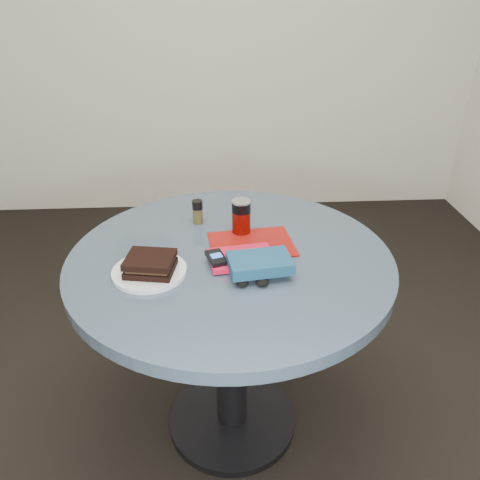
{
  "coord_description": "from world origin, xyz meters",
  "views": [
    {
      "loc": [
        -0.04,
        -1.24,
        1.49
      ],
      "look_at": [
        0.03,
        0.0,
        0.8
      ],
      "focal_mm": 35.0,
      "sensor_mm": 36.0,
      "label": 1
    }
  ],
  "objects": [
    {
      "name": "red_book",
      "position": [
        0.03,
        -0.04,
        0.76
      ],
      "size": [
        0.21,
        0.16,
        0.02
      ],
      "primitive_type": "cube",
      "rotation": [
        0.0,
        0.0,
        0.15
      ],
      "color": "red",
      "rests_on": "magazine"
    },
    {
      "name": "soda_can",
      "position": [
        0.04,
        0.14,
        0.81
      ],
      "size": [
        0.08,
        0.08,
        0.12
      ],
      "color": "#580904",
      "rests_on": "table"
    },
    {
      "name": "sandwich",
      "position": [
        -0.23,
        -0.1,
        0.79
      ],
      "size": [
        0.15,
        0.13,
        0.05
      ],
      "color": "black",
      "rests_on": "plate"
    },
    {
      "name": "pepper_grinder",
      "position": [
        -0.1,
        0.22,
        0.79
      ],
      "size": [
        0.04,
        0.04,
        0.08
      ],
      "color": "#453C1D",
      "rests_on": "table"
    },
    {
      "name": "ground",
      "position": [
        0.0,
        0.0,
        0.0
      ],
      "size": [
        4.0,
        4.0,
        0.0
      ],
      "primitive_type": "plane",
      "color": "black",
      "rests_on": "ground"
    },
    {
      "name": "novel",
      "position": [
        0.08,
        -0.12,
        0.79
      ],
      "size": [
        0.19,
        0.14,
        0.03
      ],
      "primitive_type": "cube",
      "rotation": [
        0.0,
        0.0,
        0.14
      ],
      "color": "navy",
      "rests_on": "red_book"
    },
    {
      "name": "mp3_player",
      "position": [
        -0.04,
        -0.06,
        0.78
      ],
      "size": [
        0.07,
        0.09,
        0.02
      ],
      "color": "black",
      "rests_on": "red_book"
    },
    {
      "name": "headphones",
      "position": [
        0.05,
        -0.17,
        0.76
      ],
      "size": [
        0.09,
        0.04,
        0.02
      ],
      "color": "black",
      "rests_on": "table"
    },
    {
      "name": "plate",
      "position": [
        -0.24,
        -0.09,
        0.76
      ],
      "size": [
        0.24,
        0.24,
        0.01
      ],
      "primitive_type": "cylinder",
      "rotation": [
        0.0,
        0.0,
        0.11
      ],
      "color": "white",
      "rests_on": "table"
    },
    {
      "name": "table",
      "position": [
        0.0,
        0.0,
        0.59
      ],
      "size": [
        1.0,
        1.0,
        0.75
      ],
      "color": "black",
      "rests_on": "ground"
    },
    {
      "name": "magazine",
      "position": [
        0.07,
        0.06,
        0.75
      ],
      "size": [
        0.29,
        0.23,
        0.0
      ],
      "primitive_type": "cube",
      "rotation": [
        0.0,
        0.0,
        0.12
      ],
      "color": "maroon",
      "rests_on": "table"
    }
  ]
}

